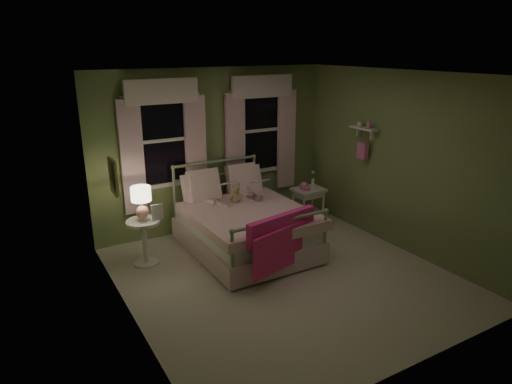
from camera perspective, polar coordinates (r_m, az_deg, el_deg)
room_shell at (r=5.66m, az=3.78°, el=1.24°), size 4.20×4.20×4.20m
bed at (r=6.74m, az=-1.49°, el=-4.20°), size 1.58×2.04×1.18m
pink_throw at (r=5.84m, az=3.36°, el=-5.42°), size 1.10×0.39×0.71m
child_left at (r=6.79m, az=-5.31°, el=0.83°), size 0.30×0.23×0.73m
child_right at (r=7.04m, az=-1.18°, el=1.26°), size 0.36×0.30×0.66m
book_left at (r=6.57m, az=-4.40°, el=0.52°), size 0.22×0.15×0.26m
book_right at (r=6.83m, az=-0.16°, el=0.88°), size 0.20×0.11×0.26m
teddy_bear at (r=6.82m, az=-2.58°, el=-0.30°), size 0.23×0.18×0.31m
nightstand_left at (r=6.47m, az=-13.79°, el=-5.37°), size 0.46×0.46×0.65m
table_lamp at (r=6.28m, az=-14.15°, el=-0.87°), size 0.27×0.27×0.45m
book_nightstand at (r=6.33m, az=-12.88°, el=-3.47°), size 0.18×0.23×0.02m
nightstand_right at (r=7.64m, az=6.58°, el=-0.28°), size 0.50×0.40×0.64m
pink_toy at (r=7.53m, az=6.03°, el=0.73°), size 0.14×0.18×0.14m
bud_vase at (r=7.68m, az=7.14°, el=1.66°), size 0.06×0.06×0.28m
window_left at (r=7.00m, az=-11.47°, el=6.87°), size 1.34×0.13×1.96m
window_right at (r=7.70m, az=0.67°, el=8.20°), size 1.34×0.13×1.96m
wall_shelf at (r=7.30m, az=13.25°, el=6.40°), size 0.15×0.50×0.60m
framed_picture at (r=5.40m, az=-17.40°, el=1.83°), size 0.03×0.32×0.42m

